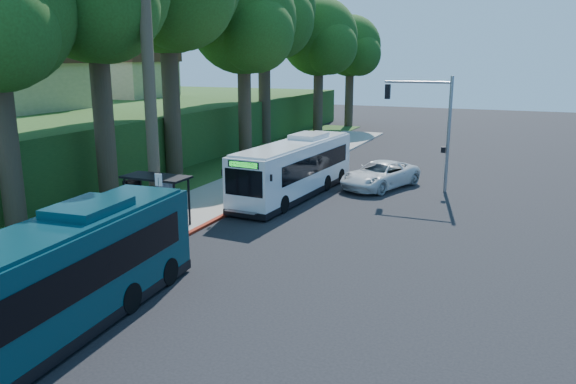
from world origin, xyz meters
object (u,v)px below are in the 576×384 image
at_px(teal_bus, 51,280).
at_px(white_bus, 296,167).
at_px(bus_shelter, 154,190).

bearing_deg(teal_bus, white_bus, 85.73).
bearing_deg(white_bus, teal_bus, -86.03).
height_order(bus_shelter, white_bus, white_bus).
relative_size(bus_shelter, white_bus, 0.27).
bearing_deg(teal_bus, bus_shelter, 106.47).
bearing_deg(bus_shelter, teal_bus, -69.12).
xyz_separation_m(white_bus, teal_bus, (0.05, -18.92, 0.06)).
bearing_deg(bus_shelter, white_bus, 65.14).
xyz_separation_m(bus_shelter, teal_bus, (3.98, -10.43, -0.04)).
bearing_deg(white_bus, bus_shelter, -111.03).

